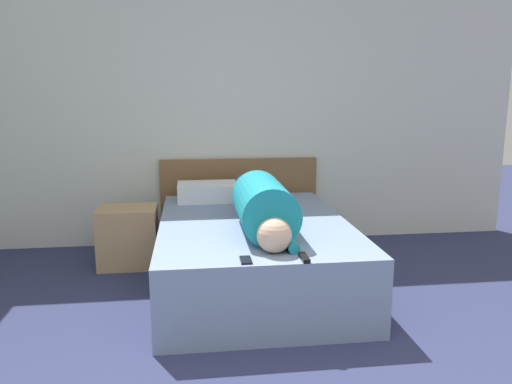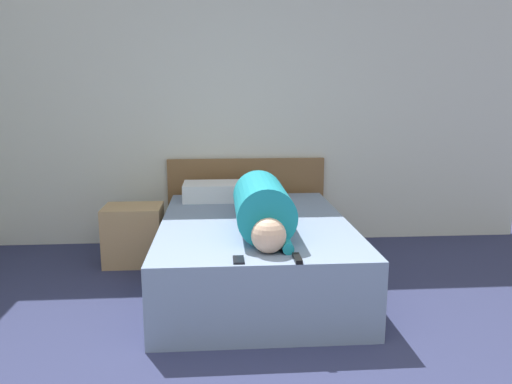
% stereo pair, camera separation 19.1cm
% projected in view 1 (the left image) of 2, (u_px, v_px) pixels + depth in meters
% --- Properties ---
extents(wall_back, '(5.80, 0.06, 2.60)m').
position_uv_depth(wall_back, '(224.00, 109.00, 4.76)').
color(wall_back, silver).
rests_on(wall_back, ground_plane).
extents(bed, '(1.40, 2.01, 0.51)m').
position_uv_depth(bed, '(253.00, 252.00, 3.83)').
color(bed, '#7589A8').
rests_on(bed, ground_plane).
extents(headboard, '(1.52, 0.04, 0.83)m').
position_uv_depth(headboard, '(239.00, 201.00, 4.88)').
color(headboard, brown).
rests_on(headboard, ground_plane).
extents(nightstand, '(0.49, 0.39, 0.51)m').
position_uv_depth(nightstand, '(128.00, 237.00, 4.25)').
color(nightstand, tan).
rests_on(nightstand, ground_plane).
extents(person_lying, '(0.38, 1.82, 0.38)m').
position_uv_depth(person_lying, '(261.00, 204.00, 3.58)').
color(person_lying, '#DBB293').
rests_on(person_lying, bed).
extents(pillow_near_headboard, '(0.53, 0.36, 0.16)m').
position_uv_depth(pillow_near_headboard, '(207.00, 192.00, 4.46)').
color(pillow_near_headboard, white).
rests_on(pillow_near_headboard, bed).
extents(tv_remote, '(0.04, 0.15, 0.02)m').
position_uv_depth(tv_remote, '(304.00, 258.00, 2.89)').
color(tv_remote, black).
rests_on(tv_remote, bed).
extents(cell_phone, '(0.06, 0.13, 0.01)m').
position_uv_depth(cell_phone, '(246.00, 260.00, 2.87)').
color(cell_phone, black).
rests_on(cell_phone, bed).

